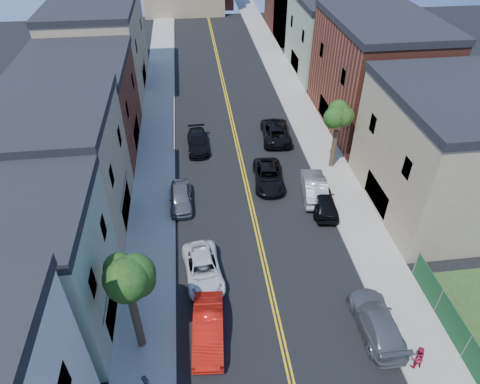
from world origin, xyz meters
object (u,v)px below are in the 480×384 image
object	(u,v)px
black_car_left	(198,142)
silver_car_right	(314,187)
grey_car_right	(377,322)
black_car_right	(323,201)
red_sedan	(208,329)
white_pickup	(203,269)
dark_car_right_far	(276,131)
pedestrian_left	(146,384)
grey_car_left	(181,198)
pedestrian_right	(417,357)
black_suv_lane	(268,176)

from	to	relation	value
black_car_left	silver_car_right	bearing A→B (deg)	-43.67
grey_car_right	black_car_right	distance (m)	11.01
red_sedan	black_car_right	bearing A→B (deg)	51.18
grey_car_right	black_car_right	bearing A→B (deg)	-90.00
white_pickup	black_car_right	size ratio (longest dim) A/B	1.10
dark_car_right_far	pedestrian_left	xyz separation A→B (m)	(-11.32, -24.48, 0.13)
red_sedan	pedestrian_left	xyz separation A→B (m)	(-3.30, -2.91, 0.12)
black_car_right	pedestrian_left	world-z (taller)	pedestrian_left
red_sedan	black_car_left	world-z (taller)	red_sedan
pedestrian_left	grey_car_left	bearing A→B (deg)	-18.90
black_car_right	pedestrian_right	world-z (taller)	pedestrian_right
dark_car_right_far	grey_car_right	bearing A→B (deg)	98.57
dark_car_right_far	black_suv_lane	xyz separation A→B (m)	(-2.03, -7.35, -0.08)
grey_car_left	black_suv_lane	distance (m)	7.62
black_car_right	black_suv_lane	world-z (taller)	black_car_right
grey_car_left	black_car_left	xyz separation A→B (m)	(1.70, 8.35, -0.04)
red_sedan	dark_car_right_far	size ratio (longest dim) A/B	0.85
red_sedan	black_car_left	bearing A→B (deg)	93.31
grey_car_left	silver_car_right	bearing A→B (deg)	-0.79
black_car_right	dark_car_right_far	xyz separation A→B (m)	(-1.61, 11.26, 0.02)
grey_car_right	pedestrian_left	distance (m)	13.12
grey_car_left	black_car_right	distance (m)	11.17
grey_car_left	dark_car_right_far	distance (m)	13.25
black_car_right	silver_car_right	world-z (taller)	silver_car_right
pedestrian_right	pedestrian_left	bearing A→B (deg)	-4.15
silver_car_right	black_suv_lane	size ratio (longest dim) A/B	1.00
red_sedan	black_car_right	size ratio (longest dim) A/B	1.06
grey_car_left	pedestrian_right	xyz separation A→B (m)	(12.20, -15.42, 0.22)
black_car_right	black_suv_lane	size ratio (longest dim) A/B	0.89
black_car_left	black_suv_lane	size ratio (longest dim) A/B	0.93
black_suv_lane	grey_car_left	bearing A→B (deg)	-160.13
black_car_right	pedestrian_right	size ratio (longest dim) A/B	2.87
red_sedan	grey_car_left	size ratio (longest dim) A/B	1.13
silver_car_right	dark_car_right_far	size ratio (longest dim) A/B	0.89
white_pickup	black_car_left	bearing A→B (deg)	83.15
black_car_left	pedestrian_left	xyz separation A→B (m)	(-3.63, -23.48, 0.23)
pedestrian_left	red_sedan	bearing A→B (deg)	-60.20
white_pickup	black_car_left	world-z (taller)	white_pickup
black_car_left	grey_car_right	bearing A→B (deg)	-67.09
black_car_left	black_suv_lane	world-z (taller)	black_suv_lane
grey_car_right	pedestrian_left	xyz separation A→B (m)	(-12.93, -2.21, 0.16)
white_pickup	grey_car_right	bearing A→B (deg)	-33.98
grey_car_left	black_car_right	world-z (taller)	black_car_right
black_car_right	red_sedan	bearing A→B (deg)	52.36
white_pickup	dark_car_right_far	xyz separation A→B (m)	(8.07, 17.02, 0.10)
red_sedan	black_car_right	distance (m)	14.11
silver_car_right	pedestrian_left	distance (m)	19.68
white_pickup	silver_car_right	size ratio (longest dim) A/B	0.98
grey_car_right	black_suv_lane	size ratio (longest dim) A/B	1.03
black_suv_lane	silver_car_right	bearing A→B (deg)	-26.83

